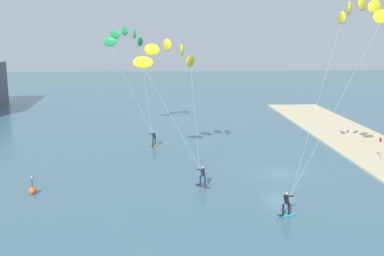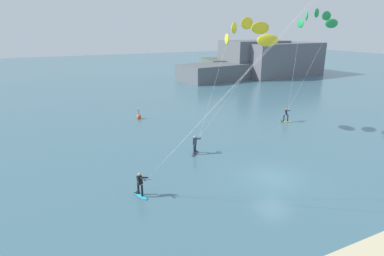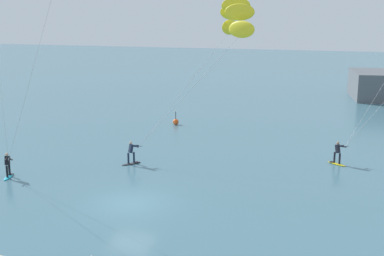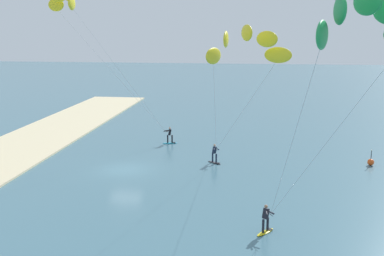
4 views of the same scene
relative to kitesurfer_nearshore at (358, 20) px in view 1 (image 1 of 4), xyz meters
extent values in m
plane|color=#426B7A|center=(2.50, 5.04, -13.11)|extent=(240.00, 240.00, 0.00)
ellipsoid|color=#23ADD1|center=(-7.08, 7.00, -13.07)|extent=(0.77, 1.54, 0.08)
cube|color=black|center=(-7.20, 7.40, -13.02)|extent=(0.36, 0.35, 0.02)
cylinder|color=black|center=(-7.02, 6.79, -12.64)|extent=(0.14, 0.14, 0.78)
cylinder|color=black|center=(-7.14, 7.21, -12.64)|extent=(0.14, 0.14, 0.78)
cube|color=black|center=(-7.08, 7.00, -11.95)|extent=(0.38, 0.39, 0.63)
sphere|color=tan|center=(-7.08, 7.00, -11.53)|extent=(0.20, 0.20, 0.20)
cylinder|color=black|center=(-6.69, 6.61, -11.80)|extent=(0.41, 0.41, 0.03)
cylinder|color=black|center=(-6.81, 6.88, -11.77)|extent=(0.59, 0.32, 0.15)
cylinder|color=black|center=(-6.96, 6.73, -11.77)|extent=(0.32, 0.59, 0.15)
ellipsoid|color=yellow|center=(-0.72, -1.51, 0.18)|extent=(0.33, 1.38, 1.10)
ellipsoid|color=yellow|center=(-0.31, -1.09, 0.93)|extent=(0.83, 1.39, 1.10)
ellipsoid|color=yellow|center=(0.39, -0.38, 1.21)|extent=(1.20, 1.19, 1.10)
ellipsoid|color=yellow|center=(1.09, 0.32, 0.93)|extent=(1.39, 0.82, 1.10)
ellipsoid|color=yellow|center=(1.50, 0.74, 0.18)|extent=(1.38, 0.33, 1.10)
cylinder|color=#B2B2B7|center=(-3.71, 2.55, -5.96)|extent=(5.99, 8.14, 11.70)
cylinder|color=#B2B2B7|center=(-2.59, 3.68, -5.96)|extent=(8.21, 5.89, 11.70)
ellipsoid|color=#333338|center=(-0.50, 12.07, -13.07)|extent=(1.24, 1.38, 0.08)
cube|color=black|center=(-0.23, 12.38, -13.02)|extent=(0.40, 0.40, 0.02)
cylinder|color=#192338|center=(-0.64, 11.90, -12.64)|extent=(0.14, 0.14, 0.78)
cylinder|color=#192338|center=(-0.36, 12.24, -12.64)|extent=(0.14, 0.14, 0.78)
cube|color=#192338|center=(-0.50, 12.07, -11.95)|extent=(0.44, 0.44, 0.63)
sphere|color=tan|center=(-0.50, 12.07, -11.53)|extent=(0.20, 0.20, 0.20)
cylinder|color=black|center=(0.01, 12.27, -11.80)|extent=(0.52, 0.23, 0.03)
cylinder|color=#192338|center=(-0.28, 12.27, -11.77)|extent=(0.50, 0.48, 0.15)
cylinder|color=#192338|center=(-0.20, 12.07, -11.77)|extent=(0.60, 0.09, 0.15)
ellipsoid|color=yellow|center=(7.21, 12.62, -3.55)|extent=(1.97, 1.10, 1.10)
ellipsoid|color=yellow|center=(6.90, 13.41, -2.46)|extent=(2.02, 0.36, 1.10)
ellipsoid|color=yellow|center=(6.37, 14.77, -2.04)|extent=(1.99, 1.03, 1.10)
ellipsoid|color=yellow|center=(5.84, 16.12, -2.46)|extent=(1.67, 1.63, 1.10)
ellipsoid|color=yellow|center=(5.52, 16.92, -3.55)|extent=(1.10, 1.97, 1.10)
cylinder|color=#B2B2B7|center=(3.61, 12.44, -7.83)|extent=(7.21, 0.36, 7.97)
cylinder|color=#B2B2B7|center=(2.77, 14.60, -7.83)|extent=(5.53, 4.67, 7.97)
ellipsoid|color=yellow|center=(13.63, 16.25, -13.07)|extent=(1.44, 1.15, 0.08)
cube|color=black|center=(13.29, 16.48, -13.02)|extent=(0.39, 0.40, 0.02)
cylinder|color=black|center=(13.81, 16.12, -12.64)|extent=(0.14, 0.14, 0.78)
cylinder|color=black|center=(13.45, 16.37, -12.64)|extent=(0.14, 0.14, 0.78)
cube|color=black|center=(13.63, 16.25, -11.95)|extent=(0.43, 0.43, 0.63)
sphere|color=#9E7051|center=(13.63, 16.25, -11.53)|extent=(0.20, 0.20, 0.20)
cylinder|color=black|center=(14.12, 16.49, -11.80)|extent=(0.50, 0.28, 0.03)
cylinder|color=black|center=(13.82, 16.47, -11.77)|extent=(0.46, 0.51, 0.15)
cylinder|color=black|center=(13.92, 16.27, -11.77)|extent=(0.61, 0.14, 0.15)
ellipsoid|color=#1E9347|center=(21.15, 17.91, -1.95)|extent=(1.68, 0.82, 1.10)
ellipsoid|color=#1E9347|center=(20.83, 18.54, -1.04)|extent=(1.69, 0.45, 1.10)
ellipsoid|color=#1E9347|center=(20.29, 19.62, -0.70)|extent=(1.63, 1.04, 1.10)
ellipsoid|color=#1E9347|center=(19.74, 20.70, -1.04)|extent=(1.33, 1.47, 1.10)
ellipsoid|color=#1E9347|center=(19.42, 21.33, -1.95)|extent=(0.82, 1.68, 1.10)
cylinder|color=#B2B2B7|center=(17.64, 17.20, -7.03)|extent=(7.05, 1.43, 9.57)
cylinder|color=#B2B2B7|center=(16.77, 18.91, -7.03)|extent=(5.32, 4.86, 9.57)
sphere|color=#EA5119|center=(-1.54, 25.21, -12.83)|extent=(0.56, 0.56, 0.56)
cylinder|color=#262628|center=(-1.54, 25.21, -12.20)|extent=(0.06, 0.06, 0.70)
sphere|color=#F2F2CC|center=(-1.54, 25.21, -11.79)|extent=(0.12, 0.12, 0.12)
cylinder|color=gray|center=(5.63, -5.45, -11.85)|extent=(0.05, 0.05, 2.20)
cube|color=red|center=(5.91, -5.45, -10.97)|extent=(0.52, 0.03, 0.36)
camera|label=1|loc=(-36.25, 15.07, -1.19)|focal=43.69mm
camera|label=2|loc=(-12.36, -11.49, -2.44)|focal=29.96mm
camera|label=3|loc=(13.71, -20.01, -2.38)|focal=47.40mm
camera|label=4|loc=(39.97, 15.63, -1.66)|focal=45.86mm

